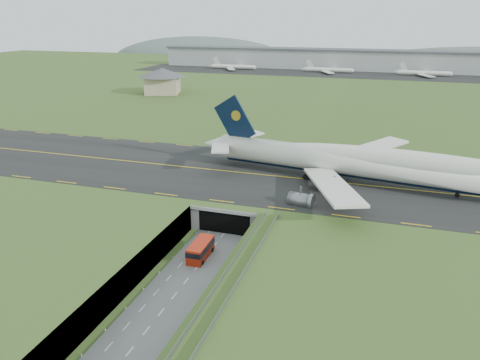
% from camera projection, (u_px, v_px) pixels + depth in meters
% --- Properties ---
extents(ground, '(900.00, 900.00, 0.00)m').
position_uv_depth(ground, '(211.00, 250.00, 97.52)').
color(ground, '#395421').
rests_on(ground, ground).
extents(airfield_deck, '(800.00, 800.00, 6.00)m').
position_uv_depth(airfield_deck, '(211.00, 237.00, 96.52)').
color(airfield_deck, gray).
rests_on(airfield_deck, ground).
extents(trench_road, '(12.00, 75.00, 0.20)m').
position_uv_depth(trench_road, '(198.00, 267.00, 90.75)').
color(trench_road, slate).
rests_on(trench_road, ground).
extents(taxiway, '(800.00, 44.00, 0.18)m').
position_uv_depth(taxiway, '(255.00, 174.00, 125.13)').
color(taxiway, black).
rests_on(taxiway, airfield_deck).
extents(tunnel_portal, '(17.00, 22.30, 6.00)m').
position_uv_depth(tunnel_portal, '(236.00, 206.00, 111.42)').
color(tunnel_portal, gray).
rests_on(tunnel_portal, ground).
extents(guideway, '(3.00, 53.00, 7.05)m').
position_uv_depth(guideway, '(232.00, 284.00, 75.42)').
color(guideway, '#A8A8A3').
rests_on(guideway, ground).
extents(jumbo_jet, '(96.44, 61.20, 20.47)m').
position_uv_depth(jumbo_jet, '(370.00, 164.00, 115.86)').
color(jumbo_jet, silver).
rests_on(jumbo_jet, ground).
extents(shuttle_tram, '(3.32, 8.33, 3.36)m').
position_uv_depth(shuttle_tram, '(201.00, 250.00, 93.81)').
color(shuttle_tram, '#AB200B').
rests_on(shuttle_tram, ground).
extents(service_building, '(31.32, 31.32, 13.62)m').
position_uv_depth(service_building, '(162.00, 79.00, 252.01)').
color(service_building, tan).
rests_on(service_building, ground).
extents(cargo_terminal, '(320.00, 67.00, 15.60)m').
position_uv_depth(cargo_terminal, '(350.00, 59.00, 361.83)').
color(cargo_terminal, '#B2B2B2').
rests_on(cargo_terminal, ground).
extents(distant_hills, '(700.00, 91.00, 60.00)m').
position_uv_depth(distant_hills, '(426.00, 69.00, 466.55)').
color(distant_hills, '#52635D').
rests_on(distant_hills, ground).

